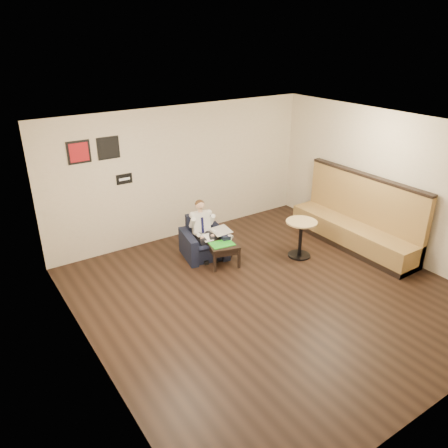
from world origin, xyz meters
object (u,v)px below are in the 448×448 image
armchair (204,238)px  banquette (355,213)px  side_table (223,254)px  green_folder (222,244)px  seated_man (206,233)px  cafe_table (300,239)px  coffee_mug (230,237)px  smartphone (223,239)px

armchair → banquette: bearing=-14.2°
armchair → banquette: size_ratio=0.28×
banquette → side_table: bearing=162.6°
side_table → green_folder: green_folder is taller
seated_man → cafe_table: bearing=-20.0°
banquette → seated_man: bearing=156.3°
side_table → seated_man: bearing=109.8°
coffee_mug → banquette: 2.65m
smartphone → green_folder: bearing=-104.0°
green_folder → cafe_table: bearing=-20.7°
armchair → seated_man: bearing=-90.0°
side_table → coffee_mug: bearing=17.7°
armchair → side_table: armchair is taller
green_folder → coffee_mug: coffee_mug is taller
green_folder → smartphone: (0.12, 0.15, -0.00)m
armchair → side_table: size_ratio=1.50×
side_table → banquette: banquette is taller
seated_man → coffee_mug: 0.48m
coffee_mug → smartphone: bearing=146.9°
smartphone → banquette: 2.78m
armchair → side_table: 0.54m
seated_man → armchair: bearing=90.0°
coffee_mug → cafe_table: cafe_table is taller
armchair → side_table: bearing=-64.8°
side_table → smartphone: bearing=56.7°
banquette → cafe_table: 1.30m
banquette → cafe_table: banquette is taller
green_folder → banquette: banquette is taller
seated_man → coffee_mug: seated_man is taller
seated_man → coffee_mug: bearing=-32.6°
armchair → coffee_mug: (0.33, -0.43, 0.10)m
smartphone → cafe_table: 1.54m
smartphone → cafe_table: bearing=-1.6°
side_table → cafe_table: cafe_table is taller
seated_man → banquette: bearing=-12.3°
cafe_table → armchair: bearing=145.8°
armchair → seated_man: size_ratio=0.75×
green_folder → banquette: 2.85m
green_folder → coffee_mug: size_ratio=4.74×
smartphone → armchair: bearing=146.6°
seated_man → coffee_mug: (0.35, -0.33, -0.05)m
armchair → coffee_mug: 0.55m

